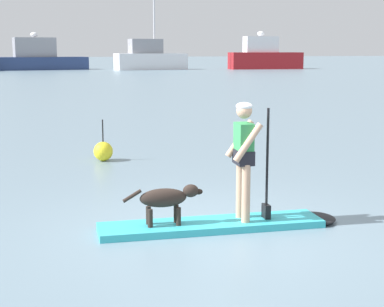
{
  "coord_description": "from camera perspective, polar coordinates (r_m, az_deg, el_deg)",
  "views": [
    {
      "loc": [
        -2.46,
        -7.77,
        2.47
      ],
      "look_at": [
        0.0,
        1.0,
        0.9
      ],
      "focal_mm": 56.52,
      "sensor_mm": 36.0,
      "label": 1
    }
  ],
  "objects": [
    {
      "name": "dog",
      "position": [
        8.26,
        -2.38,
        -4.27
      ],
      "size": [
        1.11,
        0.25,
        0.55
      ],
      "color": "#2D231E",
      "rests_on": "paddleboard"
    },
    {
      "name": "moored_boat_port",
      "position": [
        78.72,
        6.83,
        9.07
      ],
      "size": [
        9.42,
        3.61,
        4.75
      ],
      "color": "maroon",
      "rests_on": "ground_plane"
    },
    {
      "name": "moored_boat_center",
      "position": [
        77.23,
        -14.19,
        8.74
      ],
      "size": [
        11.25,
        4.76,
        4.55
      ],
      "color": "navy",
      "rests_on": "ground_plane"
    },
    {
      "name": "ground_plane",
      "position": [
        8.52,
        1.83,
        -7.09
      ],
      "size": [
        400.0,
        400.0,
        0.0
      ],
      "primitive_type": "plane",
      "color": "slate"
    },
    {
      "name": "marker_buoy",
      "position": [
        13.68,
        -8.38,
        0.22
      ],
      "size": [
        0.43,
        0.43,
        0.93
      ],
      "color": "yellow",
      "rests_on": "ground_plane"
    },
    {
      "name": "moored_boat_far_starboard",
      "position": [
        75.3,
        -4.0,
        9.01
      ],
      "size": [
        9.1,
        3.68,
        12.49
      ],
      "color": "white",
      "rests_on": "ground_plane"
    },
    {
      "name": "person_paddler",
      "position": [
        8.4,
        5.0,
        0.08
      ],
      "size": [
        0.61,
        0.49,
        1.66
      ],
      "color": "tan",
      "rests_on": "paddleboard"
    },
    {
      "name": "paddleboard",
      "position": [
        8.56,
        3.32,
        -6.66
      ],
      "size": [
        3.45,
        0.82,
        0.1
      ],
      "color": "#33B2BF",
      "rests_on": "ground_plane"
    }
  ]
}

